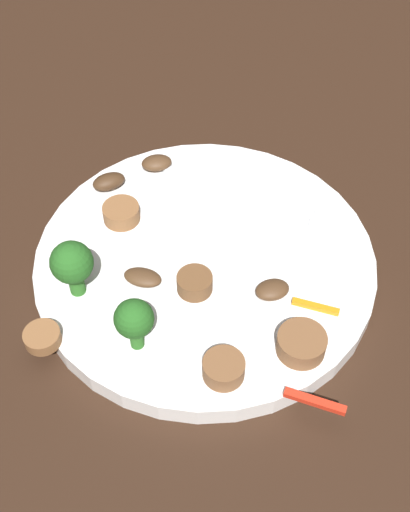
{
  "coord_description": "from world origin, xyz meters",
  "views": [
    {
      "loc": [
        0.08,
        -0.33,
        0.42
      ],
      "look_at": [
        0.0,
        0.0,
        0.02
      ],
      "focal_mm": 46.29,
      "sensor_mm": 36.0,
      "label": 1
    }
  ],
  "objects_px": {
    "plate": "(205,263)",
    "sausage_slice_3": "(224,368)",
    "sausage_slice_2": "(121,213)",
    "pepper_strip_0": "(315,401)",
    "sausage_slice_0": "(301,344)",
    "mushroom_3": "(157,163)",
    "sausage_slice_4": "(42,337)",
    "mushroom_2": "(143,277)",
    "sausage_slice_1": "(199,284)",
    "broccoli_floret_1": "(72,264)",
    "broccoli_floret_0": "(134,320)",
    "pepper_strip_1": "(316,307)",
    "fork": "(267,202)",
    "mushroom_0": "(272,290)"
  },
  "relations": [
    {
      "from": "plate",
      "to": "sausage_slice_3",
      "type": "bearing_deg",
      "value": -69.67
    },
    {
      "from": "sausage_slice_2",
      "to": "pepper_strip_0",
      "type": "height_order",
      "value": "sausage_slice_2"
    },
    {
      "from": "sausage_slice_0",
      "to": "mushroom_3",
      "type": "xyz_separation_m",
      "value": [
        -0.15,
        0.16,
        -0.0
      ]
    },
    {
      "from": "sausage_slice_4",
      "to": "mushroom_2",
      "type": "relative_size",
      "value": 0.89
    },
    {
      "from": "plate",
      "to": "sausage_slice_1",
      "type": "relative_size",
      "value": 9.9
    },
    {
      "from": "plate",
      "to": "sausage_slice_4",
      "type": "bearing_deg",
      "value": -132.04
    },
    {
      "from": "broccoli_floret_1",
      "to": "sausage_slice_1",
      "type": "distance_m",
      "value": 0.1
    },
    {
      "from": "broccoli_floret_0",
      "to": "sausage_slice_4",
      "type": "xyz_separation_m",
      "value": [
        -0.07,
        -0.01,
        -0.03
      ]
    },
    {
      "from": "broccoli_floret_1",
      "to": "sausage_slice_4",
      "type": "bearing_deg",
      "value": -99.8
    },
    {
      "from": "broccoli_floret_1",
      "to": "pepper_strip_1",
      "type": "relative_size",
      "value": 1.41
    },
    {
      "from": "mushroom_3",
      "to": "pepper_strip_1",
      "type": "height_order",
      "value": "mushroom_3"
    },
    {
      "from": "broccoli_floret_1",
      "to": "sausage_slice_0",
      "type": "distance_m",
      "value": 0.18
    },
    {
      "from": "broccoli_floret_0",
      "to": "mushroom_3",
      "type": "height_order",
      "value": "broccoli_floret_0"
    },
    {
      "from": "mushroom_3",
      "to": "fork",
      "type": "bearing_deg",
      "value": -11.7
    },
    {
      "from": "sausage_slice_1",
      "to": "pepper_strip_0",
      "type": "xyz_separation_m",
      "value": [
        0.1,
        -0.07,
        -0.0
      ]
    },
    {
      "from": "broccoli_floret_0",
      "to": "broccoli_floret_1",
      "type": "relative_size",
      "value": 0.92
    },
    {
      "from": "plate",
      "to": "sausage_slice_0",
      "type": "xyz_separation_m",
      "value": [
        0.09,
        -0.07,
        0.02
      ]
    },
    {
      "from": "plate",
      "to": "sausage_slice_4",
      "type": "distance_m",
      "value": 0.14
    },
    {
      "from": "sausage_slice_4",
      "to": "mushroom_2",
      "type": "bearing_deg",
      "value": 52.13
    },
    {
      "from": "sausage_slice_3",
      "to": "mushroom_2",
      "type": "height_order",
      "value": "sausage_slice_3"
    },
    {
      "from": "broccoli_floret_1",
      "to": "pepper_strip_0",
      "type": "relative_size",
      "value": 1.18
    },
    {
      "from": "sausage_slice_2",
      "to": "pepper_strip_0",
      "type": "bearing_deg",
      "value": -36.33
    },
    {
      "from": "mushroom_3",
      "to": "pepper_strip_1",
      "type": "bearing_deg",
      "value": -37.35
    },
    {
      "from": "fork",
      "to": "mushroom_0",
      "type": "distance_m",
      "value": 0.1
    },
    {
      "from": "broccoli_floret_1",
      "to": "mushroom_3",
      "type": "height_order",
      "value": "broccoli_floret_1"
    },
    {
      "from": "broccoli_floret_1",
      "to": "sausage_slice_2",
      "type": "height_order",
      "value": "broccoli_floret_1"
    },
    {
      "from": "broccoli_floret_0",
      "to": "sausage_slice_0",
      "type": "distance_m",
      "value": 0.12
    },
    {
      "from": "broccoli_floret_0",
      "to": "mushroom_0",
      "type": "xyz_separation_m",
      "value": [
        0.09,
        0.07,
        -0.03
      ]
    },
    {
      "from": "broccoli_floret_0",
      "to": "mushroom_0",
      "type": "distance_m",
      "value": 0.11
    },
    {
      "from": "pepper_strip_0",
      "to": "sausage_slice_2",
      "type": "bearing_deg",
      "value": 143.67
    },
    {
      "from": "sausage_slice_3",
      "to": "mushroom_0",
      "type": "height_order",
      "value": "sausage_slice_3"
    },
    {
      "from": "mushroom_0",
      "to": "pepper_strip_1",
      "type": "relative_size",
      "value": 0.74
    },
    {
      "from": "broccoli_floret_0",
      "to": "pepper_strip_1",
      "type": "bearing_deg",
      "value": 27.0
    },
    {
      "from": "mushroom_0",
      "to": "broccoli_floret_1",
      "type": "bearing_deg",
      "value": -167.66
    },
    {
      "from": "sausage_slice_3",
      "to": "plate",
      "type": "bearing_deg",
      "value": 110.33
    },
    {
      "from": "sausage_slice_0",
      "to": "sausage_slice_4",
      "type": "bearing_deg",
      "value": -168.74
    },
    {
      "from": "mushroom_2",
      "to": "sausage_slice_0",
      "type": "bearing_deg",
      "value": -14.58
    },
    {
      "from": "broccoli_floret_0",
      "to": "mushroom_2",
      "type": "bearing_deg",
      "value": 103.06
    },
    {
      "from": "fork",
      "to": "broccoli_floret_1",
      "type": "height_order",
      "value": "broccoli_floret_1"
    },
    {
      "from": "fork",
      "to": "mushroom_3",
      "type": "relative_size",
      "value": 6.58
    },
    {
      "from": "fork",
      "to": "mushroom_2",
      "type": "height_order",
      "value": "mushroom_2"
    },
    {
      "from": "sausage_slice_1",
      "to": "sausage_slice_2",
      "type": "relative_size",
      "value": 0.9
    },
    {
      "from": "sausage_slice_2",
      "to": "mushroom_0",
      "type": "distance_m",
      "value": 0.14
    },
    {
      "from": "broccoli_floret_1",
      "to": "mushroom_0",
      "type": "distance_m",
      "value": 0.15
    },
    {
      "from": "fork",
      "to": "broccoli_floret_0",
      "type": "xyz_separation_m",
      "value": [
        -0.07,
        -0.16,
        0.03
      ]
    },
    {
      "from": "broccoli_floret_1",
      "to": "sausage_slice_3",
      "type": "relative_size",
      "value": 1.7
    },
    {
      "from": "fork",
      "to": "mushroom_3",
      "type": "xyz_separation_m",
      "value": [
        -0.1,
        0.02,
        0.0
      ]
    },
    {
      "from": "sausage_slice_3",
      "to": "mushroom_2",
      "type": "relative_size",
      "value": 0.99
    },
    {
      "from": "sausage_slice_2",
      "to": "sausage_slice_4",
      "type": "bearing_deg",
      "value": -97.71
    },
    {
      "from": "mushroom_0",
      "to": "mushroom_3",
      "type": "bearing_deg",
      "value": 137.25
    }
  ]
}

